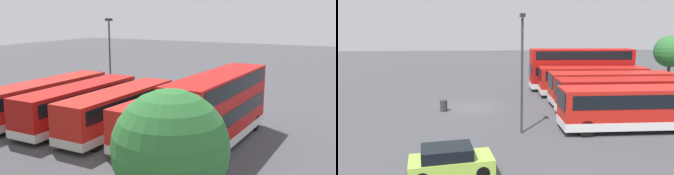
% 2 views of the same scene
% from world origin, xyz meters
% --- Properties ---
extents(ground_plane, '(140.00, 140.00, 0.00)m').
position_xyz_m(ground_plane, '(0.00, 0.00, 0.00)').
color(ground_plane, '#47474C').
extents(bus_double_decker_near_end, '(2.98, 11.21, 4.55)m').
position_xyz_m(bus_double_decker_near_end, '(-7.05, 11.68, 2.45)').
color(bus_double_decker_near_end, '#B71411').
rests_on(bus_double_decker_near_end, ground).
extents(bus_single_deck_second, '(3.16, 10.74, 2.95)m').
position_xyz_m(bus_single_deck_second, '(-3.76, 11.91, 1.62)').
color(bus_single_deck_second, red).
rests_on(bus_single_deck_second, ground).
extents(bus_single_deck_third, '(2.77, 10.90, 2.95)m').
position_xyz_m(bus_single_deck_third, '(0.14, 12.24, 1.62)').
color(bus_single_deck_third, red).
rests_on(bus_single_deck_third, ground).
extents(bus_single_deck_fourth, '(2.67, 11.23, 2.95)m').
position_xyz_m(bus_single_deck_fourth, '(3.76, 12.25, 1.62)').
color(bus_single_deck_fourth, '#B71411').
rests_on(bus_single_deck_fourth, ground).
extents(bus_single_deck_fifth, '(2.64, 11.97, 2.95)m').
position_xyz_m(bus_single_deck_fifth, '(7.39, 12.01, 1.62)').
color(bus_single_deck_fifth, red).
rests_on(bus_single_deck_fifth, ground).
extents(car_hatchback_silver, '(2.44, 4.16, 1.43)m').
position_xyz_m(car_hatchback_silver, '(13.43, -0.67, 0.70)').
color(car_hatchback_silver, '#A5D14C').
rests_on(car_hatchback_silver, ground).
extents(lamp_post_tall, '(0.70, 0.30, 7.74)m').
position_xyz_m(lamp_post_tall, '(7.45, 3.42, 4.54)').
color(lamp_post_tall, '#38383D').
rests_on(lamp_post_tall, ground).
extents(waste_bin_yellow, '(0.60, 0.60, 0.95)m').
position_xyz_m(waste_bin_yellow, '(1.30, -2.35, 0.47)').
color(waste_bin_yellow, '#333338').
rests_on(waste_bin_yellow, ground).
extents(tree_rightmost, '(3.79, 3.79, 5.93)m').
position_xyz_m(tree_rightmost, '(-9.66, 23.32, 4.01)').
color(tree_rightmost, '#4C3823').
rests_on(tree_rightmost, ground).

